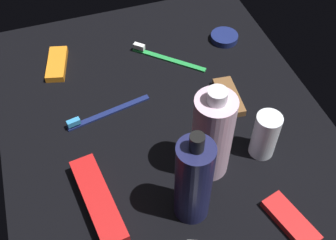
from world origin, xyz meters
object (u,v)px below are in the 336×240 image
deodorant_stick (265,135)px  snack_bar_orange (57,64)px  bodywash_bottle (212,135)px  toothpaste_box_red (99,201)px  lotion_bottle (193,181)px  toothbrush_navy (104,113)px  toothbrush_green (164,57)px  snack_bar_brown (229,97)px  cream_tin_right (224,37)px  snack_bar_red (291,221)px

deodorant_stick → snack_bar_orange: (35.85, 33.04, -4.13)cm
bodywash_bottle → toothpaste_box_red: bearing=95.0°
lotion_bottle → toothbrush_navy: lotion_bottle is taller
toothbrush_navy → snack_bar_orange: toothbrush_navy is taller
lotion_bottle → toothbrush_green: lotion_bottle is taller
lotion_bottle → snack_bar_brown: bearing=-37.4°
deodorant_stick → cream_tin_right: (32.50, -6.46, -4.13)cm
toothpaste_box_red → snack_bar_orange: bearing=-5.4°
snack_bar_orange → toothbrush_green: bearing=-88.2°
bodywash_bottle → snack_bar_orange: (35.78, 22.32, -8.34)cm
toothpaste_box_red → snack_bar_red: 32.37cm
toothpaste_box_red → snack_bar_orange: size_ratio=1.69×
snack_bar_red → bodywash_bottle: bearing=14.9°
lotion_bottle → snack_bar_orange: bearing=20.6°
toothbrush_navy → cream_tin_right: size_ratio=2.75×
toothbrush_navy → cream_tin_right: toothbrush_navy is taller
lotion_bottle → snack_bar_brown: size_ratio=1.96×
bodywash_bottle → toothbrush_green: bearing=-2.6°
snack_bar_orange → cream_tin_right: same height
lotion_bottle → toothbrush_navy: bearing=20.3°
toothbrush_green → cream_tin_right: 15.90cm
snack_bar_orange → cream_tin_right: 39.64cm
toothpaste_box_red → toothbrush_navy: bearing=-22.5°
lotion_bottle → snack_bar_brown: 28.30cm
toothbrush_green → cream_tin_right: size_ratio=2.16×
snack_bar_orange → snack_bar_red: bearing=-134.3°
toothpaste_box_red → snack_bar_red: (-13.18, -29.55, -0.85)cm
snack_bar_orange → snack_bar_brown: bearing=-109.2°
snack_bar_red → lotion_bottle: bearing=47.5°
toothbrush_navy → toothpaste_box_red: (-19.97, 5.35, 0.99)cm
toothbrush_green → toothpaste_box_red: toothpaste_box_red is taller
snack_bar_orange → snack_bar_brown: 39.12cm
toothbrush_navy → snack_bar_brown: bearing=-98.7°
toothbrush_green → toothbrush_navy: same height
toothbrush_green → cream_tin_right: toothbrush_green is taller
toothpaste_box_red → snack_bar_orange: 37.66cm
bodywash_bottle → snack_bar_red: bearing=-150.0°
snack_bar_brown → bodywash_bottle: bearing=149.5°
cream_tin_right → snack_bar_orange: bearing=85.1°
lotion_bottle → toothbrush_green: size_ratio=1.45×
snack_bar_orange → bodywash_bottle: bearing=-133.8°
lotion_bottle → snack_bar_orange: lotion_bottle is taller
toothbrush_navy → snack_bar_orange: size_ratio=1.72×
toothbrush_green → snack_bar_red: size_ratio=1.35×
cream_tin_right → bodywash_bottle: bearing=152.1°
toothpaste_box_red → bodywash_bottle: bearing=-92.5°
snack_bar_orange → snack_bar_brown: (-21.60, -32.62, 0.00)cm
toothbrush_green → bodywash_bottle: bearing=177.4°
toothbrush_navy → snack_bar_red: (-33.15, -24.21, 0.14)cm
deodorant_stick → snack_bar_orange: size_ratio=0.94×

